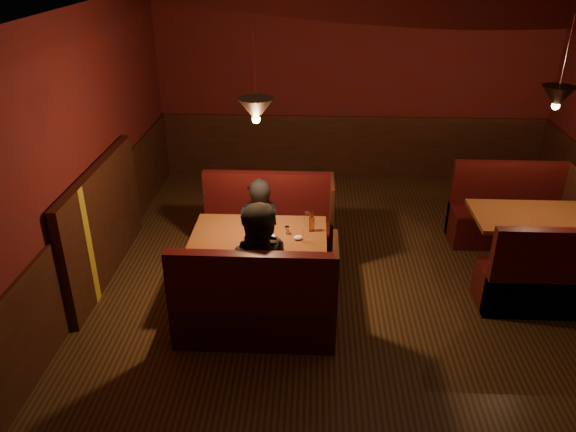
{
  "coord_description": "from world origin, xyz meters",
  "views": [
    {
      "loc": [
        -0.6,
        -5.06,
        3.48
      ],
      "look_at": [
        -0.84,
        0.05,
        0.95
      ],
      "focal_mm": 35.0,
      "sensor_mm": 36.0,
      "label": 1
    }
  ],
  "objects_px": {
    "main_table": "(261,247)",
    "diner_b": "(264,253)",
    "diner_a": "(259,210)",
    "main_bench_near": "(256,311)",
    "second_bench_near": "(553,283)",
    "second_table": "(529,230)",
    "second_bench_far": "(508,217)",
    "main_bench_far": "(269,232)"
  },
  "relations": [
    {
      "from": "main_table",
      "to": "second_bench_far",
      "type": "height_order",
      "value": "second_bench_far"
    },
    {
      "from": "main_bench_near",
      "to": "second_table",
      "type": "xyz_separation_m",
      "value": [
        2.96,
        1.4,
        0.2
      ]
    },
    {
      "from": "second_table",
      "to": "diner_a",
      "type": "distance_m",
      "value": 3.05
    },
    {
      "from": "second_table",
      "to": "second_bench_near",
      "type": "xyz_separation_m",
      "value": [
        0.03,
        -0.76,
        -0.21
      ]
    },
    {
      "from": "second_table",
      "to": "main_bench_far",
      "type": "bearing_deg",
      "value": 176.5
    },
    {
      "from": "main_bench_near",
      "to": "main_table",
      "type": "bearing_deg",
      "value": 91.12
    },
    {
      "from": "main_table",
      "to": "second_table",
      "type": "relative_size",
      "value": 1.09
    },
    {
      "from": "second_bench_near",
      "to": "main_table",
      "type": "bearing_deg",
      "value": 177.04
    },
    {
      "from": "main_bench_near",
      "to": "main_bench_far",
      "type": "bearing_deg",
      "value": 90.0
    },
    {
      "from": "main_table",
      "to": "second_bench_near",
      "type": "height_order",
      "value": "second_bench_near"
    },
    {
      "from": "second_table",
      "to": "second_bench_far",
      "type": "height_order",
      "value": "second_bench_far"
    },
    {
      "from": "diner_a",
      "to": "main_bench_far",
      "type": "bearing_deg",
      "value": -109.61
    },
    {
      "from": "main_bench_near",
      "to": "diner_a",
      "type": "distance_m",
      "value": 1.42
    },
    {
      "from": "main_table",
      "to": "diner_b",
      "type": "xyz_separation_m",
      "value": [
        0.09,
        -0.57,
        0.26
      ]
    },
    {
      "from": "main_table",
      "to": "main_bench_near",
      "type": "bearing_deg",
      "value": -88.88
    },
    {
      "from": "second_table",
      "to": "second_bench_near",
      "type": "height_order",
      "value": "second_bench_near"
    },
    {
      "from": "diner_a",
      "to": "diner_b",
      "type": "relative_size",
      "value": 0.88
    },
    {
      "from": "main_bench_near",
      "to": "second_table",
      "type": "bearing_deg",
      "value": 25.3
    },
    {
      "from": "main_table",
      "to": "main_bench_far",
      "type": "height_order",
      "value": "main_bench_far"
    },
    {
      "from": "second_table",
      "to": "second_bench_far",
      "type": "xyz_separation_m",
      "value": [
        0.03,
        0.76,
        -0.21
      ]
    },
    {
      "from": "second_bench_near",
      "to": "diner_b",
      "type": "bearing_deg",
      "value": -171.84
    },
    {
      "from": "main_bench_near",
      "to": "diner_a",
      "type": "height_order",
      "value": "diner_a"
    },
    {
      "from": "main_bench_far",
      "to": "diner_b",
      "type": "relative_size",
      "value": 0.92
    },
    {
      "from": "second_bench_far",
      "to": "diner_b",
      "type": "height_order",
      "value": "diner_b"
    },
    {
      "from": "second_bench_far",
      "to": "diner_b",
      "type": "xyz_separation_m",
      "value": [
        -2.92,
        -1.95,
        0.52
      ]
    },
    {
      "from": "second_table",
      "to": "diner_a",
      "type": "bearing_deg",
      "value": -179.23
    },
    {
      "from": "second_table",
      "to": "diner_b",
      "type": "relative_size",
      "value": 0.76
    },
    {
      "from": "second_bench_far",
      "to": "second_bench_near",
      "type": "distance_m",
      "value": 1.53
    },
    {
      "from": "second_table",
      "to": "second_bench_far",
      "type": "distance_m",
      "value": 0.79
    },
    {
      "from": "main_table",
      "to": "diner_a",
      "type": "distance_m",
      "value": 0.59
    },
    {
      "from": "diner_b",
      "to": "main_bench_near",
      "type": "bearing_deg",
      "value": -110.04
    },
    {
      "from": "second_table",
      "to": "second_bench_near",
      "type": "distance_m",
      "value": 0.79
    },
    {
      "from": "main_bench_far",
      "to": "second_bench_near",
      "type": "xyz_separation_m",
      "value": [
        2.99,
        -0.95,
        -0.01
      ]
    },
    {
      "from": "second_bench_near",
      "to": "diner_a",
      "type": "bearing_deg",
      "value": 166.75
    },
    {
      "from": "main_bench_far",
      "to": "second_table",
      "type": "distance_m",
      "value": 2.98
    },
    {
      "from": "main_bench_far",
      "to": "main_bench_near",
      "type": "distance_m",
      "value": 1.58
    },
    {
      "from": "main_table",
      "to": "main_bench_far",
      "type": "xyz_separation_m",
      "value": [
        0.02,
        0.79,
        -0.24
      ]
    },
    {
      "from": "main_bench_far",
      "to": "second_bench_near",
      "type": "bearing_deg",
      "value": -17.54
    },
    {
      "from": "second_bench_far",
      "to": "diner_b",
      "type": "bearing_deg",
      "value": -146.3
    },
    {
      "from": "main_bench_near",
      "to": "second_bench_far",
      "type": "relative_size",
      "value": 1.08
    },
    {
      "from": "main_bench_far",
      "to": "diner_a",
      "type": "xyz_separation_m",
      "value": [
        -0.08,
        -0.22,
        0.4
      ]
    },
    {
      "from": "second_bench_far",
      "to": "diner_a",
      "type": "distance_m",
      "value": 3.21
    }
  ]
}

